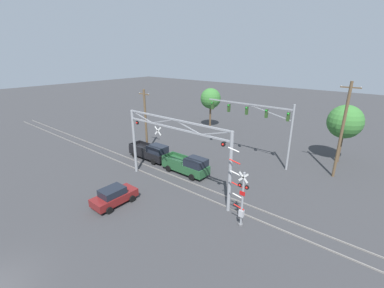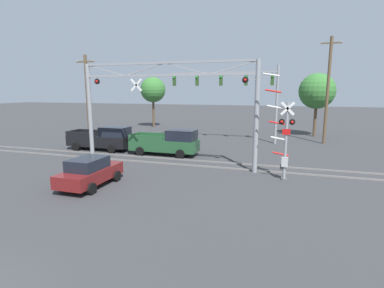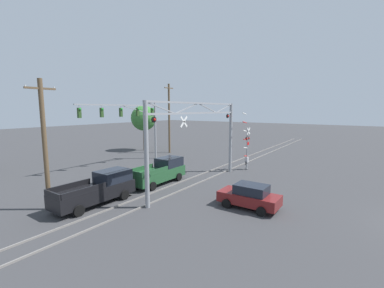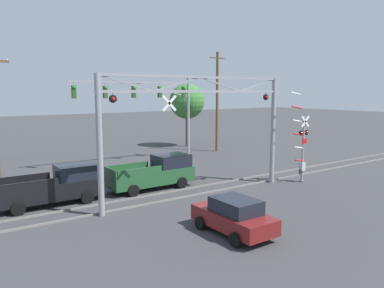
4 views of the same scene
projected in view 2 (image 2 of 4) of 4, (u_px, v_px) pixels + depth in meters
name	position (u px, v px, depth m)	size (l,w,h in m)	color
rail_track_near	(168.00, 164.00, 20.86)	(80.00, 0.08, 0.10)	gray
rail_track_far	(175.00, 159.00, 22.21)	(80.00, 0.08, 0.10)	gray
crossing_gantry	(166.00, 100.00, 19.82)	(12.21, 0.31, 6.92)	gray
crossing_signal_mast	(284.00, 141.00, 16.93)	(1.86, 0.35, 6.05)	gray
traffic_signal_span	(243.00, 88.00, 28.99)	(10.96, 0.39, 7.40)	gray
pickup_truck_lead	(168.00, 143.00, 23.73)	(5.44, 2.09, 2.05)	#23512D
pickup_truck_following	(103.00, 139.00, 25.70)	(5.61, 2.09, 2.05)	black
sedan_waiting	(90.00, 172.00, 16.00)	(1.99, 3.87, 1.57)	maroon
utility_pole_left	(88.00, 100.00, 27.39)	(1.80, 0.28, 8.21)	brown
utility_pole_right	(328.00, 90.00, 28.08)	(1.80, 0.28, 9.95)	brown
background_tree_beyond_span	(153.00, 90.00, 41.15)	(3.45, 3.45, 6.89)	brown
background_tree_far_left_verge	(317.00, 91.00, 32.62)	(3.86, 3.86, 6.94)	brown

